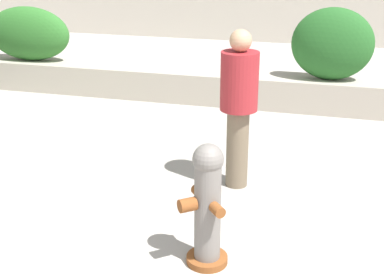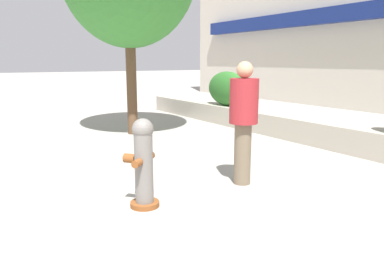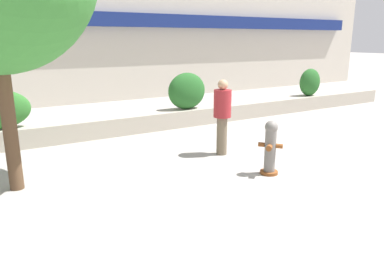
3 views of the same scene
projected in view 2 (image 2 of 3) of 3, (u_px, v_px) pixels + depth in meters
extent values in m
plane|color=#9E9991|center=(41.00, 274.00, 3.10)|extent=(120.00, 120.00, 0.00)
ellipsoid|color=#2D6B28|center=(227.00, 89.00, 10.44)|extent=(1.59, 0.57, 0.95)
cylinder|color=brown|center=(145.00, 204.00, 4.54)|extent=(0.50, 0.50, 0.06)
cylinder|color=slate|center=(144.00, 168.00, 4.45)|extent=(0.31, 0.31, 0.85)
sphere|color=slate|center=(143.00, 129.00, 4.35)|extent=(0.25, 0.25, 0.25)
cylinder|color=brown|center=(130.00, 158.00, 4.48)|extent=(0.18, 0.18, 0.11)
cylinder|color=brown|center=(150.00, 156.00, 4.59)|extent=(0.15, 0.15, 0.09)
cylinder|color=brown|center=(137.00, 163.00, 4.26)|extent=(0.15, 0.15, 0.09)
cylinder|color=brown|center=(132.00, 85.00, 8.87)|extent=(0.24, 0.24, 2.36)
cylinder|color=brown|center=(242.00, 154.00, 5.31)|extent=(0.28, 0.28, 0.88)
cylinder|color=maroon|center=(244.00, 101.00, 5.16)|extent=(0.47, 0.47, 0.62)
sphere|color=tan|center=(245.00, 70.00, 5.08)|extent=(0.23, 0.23, 0.23)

